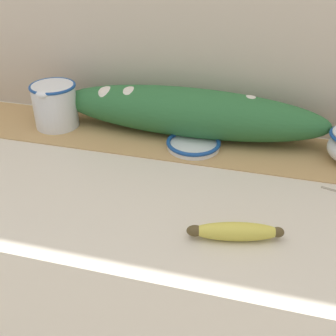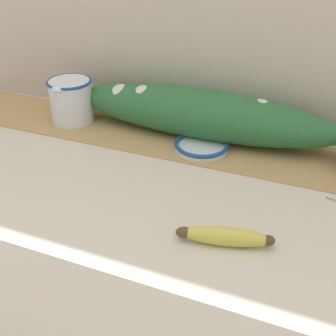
# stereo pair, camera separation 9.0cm
# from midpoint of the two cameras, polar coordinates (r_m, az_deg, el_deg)

# --- Properties ---
(countertop) EXTENTS (1.57, 0.61, 0.86)m
(countertop) POSITION_cam_midpoint_polar(r_m,az_deg,el_deg) (1.24, -2.30, -18.51)
(countertop) COLOR beige
(countertop) RESTS_ON ground_plane
(table_runner) EXTENTS (1.45, 0.21, 0.00)m
(table_runner) POSITION_cam_midpoint_polar(r_m,az_deg,el_deg) (1.11, 0.06, 3.51)
(table_runner) COLOR tan
(table_runner) RESTS_ON countertop
(cream_pitcher) EXTENTS (0.12, 0.15, 0.12)m
(cream_pitcher) POSITION_cam_midpoint_polar(r_m,az_deg,el_deg) (1.22, -17.12, 8.23)
(cream_pitcher) COLOR white
(cream_pitcher) RESTS_ON countertop
(small_dish) EXTENTS (0.14, 0.14, 0.02)m
(small_dish) POSITION_cam_midpoint_polar(r_m,az_deg,el_deg) (1.07, 1.06, 3.20)
(small_dish) COLOR white
(small_dish) RESTS_ON countertop
(banana) EXTENTS (0.18, 0.07, 0.04)m
(banana) POSITION_cam_midpoint_polar(r_m,az_deg,el_deg) (0.78, 5.84, -8.67)
(banana) COLOR #DBCC4C
(banana) RESTS_ON countertop
(poinsettia_garland) EXTENTS (0.72, 0.14, 0.13)m
(poinsettia_garland) POSITION_cam_midpoint_polar(r_m,az_deg,el_deg) (1.11, 0.48, 7.60)
(poinsettia_garland) COLOR #2D6B38
(poinsettia_garland) RESTS_ON countertop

